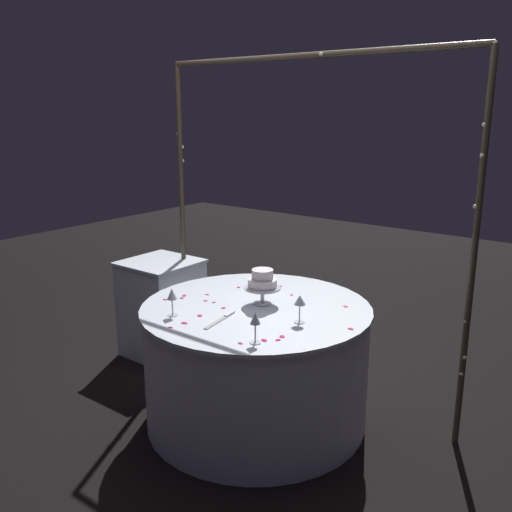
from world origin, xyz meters
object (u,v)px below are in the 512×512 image
(decorative_arch, at_px, (304,178))
(cake_knife, at_px, (222,319))
(wine_glass_2, at_px, (255,320))
(tiered_cake, at_px, (262,282))
(side_table, at_px, (162,308))
(main_table, at_px, (256,363))
(wine_glass_1, at_px, (172,296))
(wine_glass_0, at_px, (300,302))

(decorative_arch, distance_m, cake_knife, 1.06)
(wine_glass_2, bearing_deg, cake_knife, 157.82)
(tiered_cake, bearing_deg, side_table, 166.94)
(decorative_arch, xyz_separation_m, wine_glass_2, (0.32, -0.92, -0.60))
(main_table, bearing_deg, wine_glass_1, -124.99)
(main_table, bearing_deg, decorative_arch, 89.86)
(decorative_arch, xyz_separation_m, side_table, (-1.18, -0.16, -1.08))
(cake_knife, bearing_deg, wine_glass_0, 31.53)
(tiered_cake, distance_m, wine_glass_1, 0.55)
(cake_knife, bearing_deg, tiered_cake, 85.69)
(wine_glass_1, xyz_separation_m, wine_glass_2, (0.61, -0.02, 0.00))
(wine_glass_1, xyz_separation_m, cake_knife, (0.27, 0.12, -0.11))
(side_table, distance_m, wine_glass_2, 1.75)
(decorative_arch, bearing_deg, tiered_cake, -89.27)
(wine_glass_2, relative_size, cake_knife, 0.55)
(main_table, height_order, wine_glass_1, wine_glass_1)
(decorative_arch, relative_size, main_table, 1.61)
(main_table, relative_size, wine_glass_1, 8.59)
(side_table, height_order, wine_glass_2, wine_glass_2)
(side_table, bearing_deg, main_table, -15.62)
(wine_glass_0, bearing_deg, decorative_arch, 122.03)
(tiered_cake, xyz_separation_m, wine_glass_1, (-0.29, -0.46, -0.02))
(decorative_arch, height_order, wine_glass_2, decorative_arch)
(wine_glass_2, bearing_deg, wine_glass_0, 86.08)
(decorative_arch, distance_m, side_table, 1.61)
(decorative_arch, distance_m, wine_glass_0, 0.89)
(decorative_arch, xyz_separation_m, main_table, (-0.00, -0.49, -1.09))
(decorative_arch, xyz_separation_m, wine_glass_1, (-0.29, -0.90, -0.60))
(wine_glass_2, bearing_deg, main_table, 127.02)
(wine_glass_0, relative_size, cake_knife, 0.54)
(main_table, xyz_separation_m, wine_glass_0, (0.35, -0.06, 0.49))
(wine_glass_1, bearing_deg, cake_knife, 23.86)
(wine_glass_0, bearing_deg, tiered_cake, 160.94)
(main_table, bearing_deg, side_table, 164.38)
(tiered_cake, distance_m, wine_glass_0, 0.36)
(wine_glass_1, bearing_deg, wine_glass_0, 28.45)
(decorative_arch, bearing_deg, wine_glass_1, -107.65)
(main_table, bearing_deg, wine_glass_0, -10.37)
(decorative_arch, height_order, cake_knife, decorative_arch)
(decorative_arch, height_order, main_table, decorative_arch)
(wine_glass_1, height_order, cake_knife, wine_glass_1)
(wine_glass_1, relative_size, wine_glass_2, 0.99)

